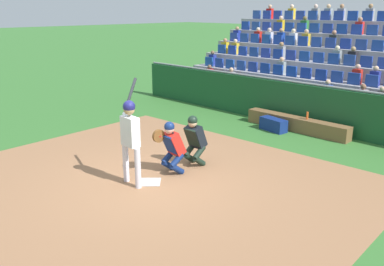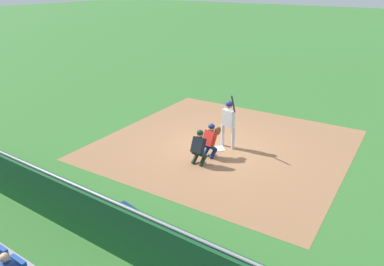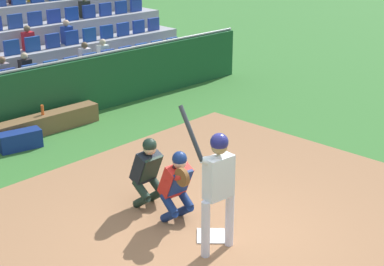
% 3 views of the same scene
% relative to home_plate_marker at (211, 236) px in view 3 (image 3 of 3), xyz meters
% --- Properties ---
extents(ground_plane, '(160.00, 160.00, 0.00)m').
position_rel_home_plate_marker_xyz_m(ground_plane, '(0.00, 0.00, -0.02)').
color(ground_plane, '#366F2E').
extents(infield_dirt_patch, '(9.49, 9.22, 0.01)m').
position_rel_home_plate_marker_xyz_m(infield_dirt_patch, '(0.00, 0.50, -0.01)').
color(infield_dirt_patch, '#9A6A47').
rests_on(infield_dirt_patch, ground_plane).
extents(home_plate_marker, '(0.62, 0.62, 0.02)m').
position_rel_home_plate_marker_xyz_m(home_plate_marker, '(0.00, 0.00, 0.00)').
color(home_plate_marker, white).
rests_on(home_plate_marker, infield_dirt_patch).
extents(batter_at_plate, '(0.66, 0.61, 2.28)m').
position_rel_home_plate_marker_xyz_m(batter_at_plate, '(0.22, 0.33, 1.17)').
color(batter_at_plate, silver).
rests_on(batter_at_plate, ground_plane).
extents(catcher_crouching, '(0.49, 0.72, 1.28)m').
position_rel_home_plate_marker_xyz_m(catcher_crouching, '(0.06, -0.70, 0.70)').
color(catcher_crouching, navy).
rests_on(catcher_crouching, ground_plane).
extents(home_plate_umpire, '(0.47, 0.46, 1.29)m').
position_rel_home_plate_marker_xyz_m(home_plate_umpire, '(0.05, -1.45, 0.69)').
color(home_plate_umpire, black).
rests_on(home_plate_umpire, ground_plane).
extents(dugout_wall, '(14.82, 0.24, 1.47)m').
position_rel_home_plate_marker_xyz_m(dugout_wall, '(0.00, -6.39, 0.69)').
color(dugout_wall, '#174A26').
rests_on(dugout_wall, ground_plane).
extents(dugout_bench, '(3.46, 0.40, 0.44)m').
position_rel_home_plate_marker_xyz_m(dugout_bench, '(-0.14, -5.84, 0.20)').
color(dugout_bench, brown).
rests_on(dugout_bench, ground_plane).
extents(water_bottle_on_bench, '(0.07, 0.07, 0.23)m').
position_rel_home_plate_marker_xyz_m(water_bottle_on_bench, '(-0.49, -5.85, 0.54)').
color(water_bottle_on_bench, '#D45421').
rests_on(water_bottle_on_bench, dugout_bench).
extents(equipment_duffel_bag, '(0.94, 0.51, 0.40)m').
position_rel_home_plate_marker_xyz_m(equipment_duffel_bag, '(0.38, -5.34, 0.18)').
color(equipment_duffel_bag, navy).
rests_on(equipment_duffel_bag, ground_plane).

